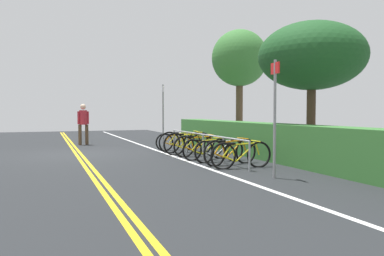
# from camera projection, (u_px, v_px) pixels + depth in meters

# --- Properties ---
(ground_plane) EXTENTS (31.28, 12.71, 0.05)m
(ground_plane) POSITION_uv_depth(u_px,v_px,m) (78.00, 155.00, 12.94)
(ground_plane) COLOR #232628
(centre_line_yellow_inner) EXTENTS (28.15, 0.10, 0.00)m
(centre_line_yellow_inner) POSITION_uv_depth(u_px,v_px,m) (76.00, 154.00, 12.91)
(centre_line_yellow_inner) COLOR gold
(centre_line_yellow_inner) RESTS_ON ground_plane
(centre_line_yellow_outer) EXTENTS (28.15, 0.10, 0.00)m
(centre_line_yellow_outer) POSITION_uv_depth(u_px,v_px,m) (81.00, 154.00, 12.97)
(centre_line_yellow_outer) COLOR gold
(centre_line_yellow_outer) RESTS_ON ground_plane
(bike_lane_stripe_white) EXTENTS (28.15, 0.12, 0.00)m
(bike_lane_stripe_white) POSITION_uv_depth(u_px,v_px,m) (158.00, 151.00, 13.94)
(bike_lane_stripe_white) COLOR white
(bike_lane_stripe_white) RESTS_ON ground_plane
(bike_rack) EXTENTS (5.81, 0.05, 0.75)m
(bike_rack) POSITION_uv_depth(u_px,v_px,m) (203.00, 140.00, 11.82)
(bike_rack) COLOR #9EA0A5
(bike_rack) RESTS_ON ground_plane
(bicycle_0) EXTENTS (0.46, 1.69, 0.68)m
(bicycle_0) POSITION_uv_depth(u_px,v_px,m) (178.00, 142.00, 14.09)
(bicycle_0) COLOR black
(bicycle_0) RESTS_ON ground_plane
(bicycle_1) EXTENTS (0.46, 1.79, 0.79)m
(bicycle_1) POSITION_uv_depth(u_px,v_px,m) (184.00, 142.00, 13.34)
(bicycle_1) COLOR black
(bicycle_1) RESTS_ON ground_plane
(bicycle_2) EXTENTS (0.46, 1.75, 0.78)m
(bicycle_2) POSITION_uv_depth(u_px,v_px,m) (188.00, 143.00, 12.75)
(bicycle_2) COLOR black
(bicycle_2) RESTS_ON ground_plane
(bicycle_3) EXTENTS (0.46, 1.72, 0.72)m
(bicycle_3) POSITION_uv_depth(u_px,v_px,m) (199.00, 146.00, 12.21)
(bicycle_3) COLOR black
(bicycle_3) RESTS_ON ground_plane
(bicycle_4) EXTENTS (0.46, 1.64, 0.68)m
(bicycle_4) POSITION_uv_depth(u_px,v_px,m) (206.00, 149.00, 11.42)
(bicycle_4) COLOR black
(bicycle_4) RESTS_ON ground_plane
(bicycle_5) EXTENTS (0.48, 1.68, 0.68)m
(bicycle_5) POSITION_uv_depth(u_px,v_px,m) (219.00, 151.00, 10.92)
(bicycle_5) COLOR black
(bicycle_5) RESTS_ON ground_plane
(bicycle_6) EXTENTS (0.51, 1.75, 0.74)m
(bicycle_6) POSITION_uv_depth(u_px,v_px,m) (231.00, 152.00, 10.30)
(bicycle_6) COLOR black
(bicycle_6) RESTS_ON ground_plane
(bicycle_7) EXTENTS (0.46, 1.72, 0.72)m
(bicycle_7) POSITION_uv_depth(u_px,v_px,m) (241.00, 155.00, 9.65)
(bicycle_7) COLOR black
(bicycle_7) RESTS_ON ground_plane
(pedestrian) EXTENTS (0.32, 0.48, 1.76)m
(pedestrian) POSITION_uv_depth(u_px,v_px,m) (83.00, 121.00, 16.36)
(pedestrian) COLOR #4C3826
(pedestrian) RESTS_ON ground_plane
(sign_post_near) EXTENTS (0.36, 0.08, 2.48)m
(sign_post_near) POSITION_uv_depth(u_px,v_px,m) (163.00, 110.00, 14.82)
(sign_post_near) COLOR gray
(sign_post_near) RESTS_ON ground_plane
(sign_post_far) EXTENTS (0.36, 0.07, 2.54)m
(sign_post_far) POSITION_uv_depth(u_px,v_px,m) (275.00, 108.00, 8.16)
(sign_post_far) COLOR gray
(sign_post_far) RESTS_ON ground_plane
(hedge_backdrop) EXTENTS (14.76, 0.86, 1.08)m
(hedge_backdrop) POSITION_uv_depth(u_px,v_px,m) (280.00, 142.00, 11.06)
(hedge_backdrop) COLOR #387533
(hedge_backdrop) RESTS_ON ground_plane
(tree_near_left) EXTENTS (2.44, 2.44, 5.01)m
(tree_near_left) POSITION_uv_depth(u_px,v_px,m) (240.00, 59.00, 16.73)
(tree_near_left) COLOR brown
(tree_near_left) RESTS_ON ground_plane
(tree_mid) EXTENTS (3.09, 3.09, 4.03)m
(tree_mid) POSITION_uv_depth(u_px,v_px,m) (312.00, 57.00, 11.09)
(tree_mid) COLOR #473323
(tree_mid) RESTS_ON ground_plane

